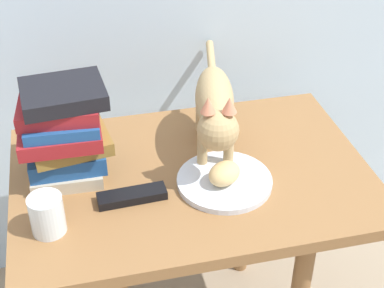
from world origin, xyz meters
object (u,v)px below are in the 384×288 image
(candle_jar, at_px, (47,216))
(side_table, at_px, (192,200))
(bread_roll, at_px, (224,173))
(cat, at_px, (215,106))
(book_stack, at_px, (64,132))
(tv_remote, at_px, (132,196))
(plate, at_px, (224,181))

(candle_jar, bearing_deg, side_table, 20.34)
(bread_roll, xyz_separation_m, cat, (0.01, 0.13, 0.09))
(side_table, distance_m, book_stack, 0.34)
(tv_remote, bearing_deg, cat, 27.41)
(book_stack, bearing_deg, bread_roll, -21.40)
(cat, distance_m, book_stack, 0.34)
(plate, distance_m, cat, 0.17)
(book_stack, bearing_deg, candle_jar, -105.88)
(side_table, relative_size, candle_jar, 9.69)
(plate, bearing_deg, cat, 86.53)
(plate, distance_m, candle_jar, 0.39)
(tv_remote, bearing_deg, book_stack, 132.62)
(book_stack, bearing_deg, plate, -19.28)
(side_table, height_order, cat, cat)
(book_stack, height_order, candle_jar, book_stack)
(bread_roll, xyz_separation_m, book_stack, (-0.33, 0.13, 0.08))
(candle_jar, xyz_separation_m, tv_remote, (0.18, 0.06, -0.03))
(book_stack, xyz_separation_m, candle_jar, (-0.05, -0.18, -0.08))
(bread_roll, xyz_separation_m, tv_remote, (-0.21, 0.01, -0.03))
(side_table, relative_size, tv_remote, 5.49)
(plate, xyz_separation_m, candle_jar, (-0.39, -0.06, 0.03))
(cat, distance_m, tv_remote, 0.28)
(candle_jar, height_order, tv_remote, candle_jar)
(bread_roll, height_order, candle_jar, candle_jar)
(plate, xyz_separation_m, book_stack, (-0.34, 0.12, 0.11))
(side_table, bearing_deg, bread_roll, -50.66)
(side_table, height_order, tv_remote, tv_remote)
(side_table, xyz_separation_m, book_stack, (-0.28, 0.06, 0.20))
(plate, xyz_separation_m, cat, (0.01, 0.12, 0.13))
(cat, bearing_deg, bread_roll, -95.14)
(side_table, bearing_deg, plate, -42.86)
(book_stack, bearing_deg, side_table, -12.43)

